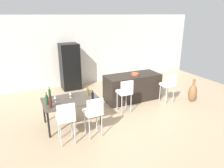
# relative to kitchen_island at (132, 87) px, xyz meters

# --- Properties ---
(ground_plane) EXTENTS (10.00, 10.00, 0.00)m
(ground_plane) POSITION_rel_kitchen_island_xyz_m (-0.54, -0.65, -0.46)
(ground_plane) COLOR tan
(back_wall) EXTENTS (10.00, 0.12, 2.90)m
(back_wall) POSITION_rel_kitchen_island_xyz_m (-0.54, 2.51, 0.99)
(back_wall) COLOR silver
(back_wall) RESTS_ON ground_plane
(kitchen_island) EXTENTS (1.94, 0.82, 0.92)m
(kitchen_island) POSITION_rel_kitchen_island_xyz_m (0.00, 0.00, 0.00)
(kitchen_island) COLOR black
(kitchen_island) RESTS_ON ground_plane
(bar_chair_left) EXTENTS (0.40, 0.40, 1.05)m
(bar_chair_left) POSITION_rel_kitchen_island_xyz_m (-0.72, -0.79, 0.24)
(bar_chair_left) COLOR white
(bar_chair_left) RESTS_ON ground_plane
(bar_chair_middle) EXTENTS (0.41, 0.41, 1.05)m
(bar_chair_middle) POSITION_rel_kitchen_island_xyz_m (0.95, -0.79, 0.24)
(bar_chair_middle) COLOR white
(bar_chair_middle) RESTS_ON ground_plane
(dining_table) EXTENTS (1.50, 0.94, 0.74)m
(dining_table) POSITION_rel_kitchen_island_xyz_m (-2.40, -0.82, 0.22)
(dining_table) COLOR #4C4238
(dining_table) RESTS_ON ground_plane
(dining_chair_near) EXTENTS (0.41, 0.41, 1.05)m
(dining_chair_near) POSITION_rel_kitchen_island_xyz_m (-2.74, -1.65, 0.24)
(dining_chair_near) COLOR white
(dining_chair_near) RESTS_ON ground_plane
(dining_chair_far) EXTENTS (0.41, 0.41, 1.05)m
(dining_chair_far) POSITION_rel_kitchen_island_xyz_m (-2.06, -1.65, 0.24)
(dining_chair_far) COLOR white
(dining_chair_far) RESTS_ON ground_plane
(wine_bottle_middle) EXTENTS (0.07, 0.07, 0.34)m
(wine_bottle_middle) POSITION_rel_kitchen_island_xyz_m (-3.02, -0.89, 0.41)
(wine_bottle_middle) COLOR #194723
(wine_bottle_middle) RESTS_ON dining_table
(wine_bottle_right) EXTENTS (0.06, 0.06, 0.31)m
(wine_bottle_right) POSITION_rel_kitchen_island_xyz_m (-1.91, -1.18, 0.41)
(wine_bottle_right) COLOR black
(wine_bottle_right) RESTS_ON dining_table
(wine_bottle_inner) EXTENTS (0.07, 0.07, 0.35)m
(wine_bottle_inner) POSITION_rel_kitchen_island_xyz_m (-2.97, -1.11, 0.41)
(wine_bottle_inner) COLOR #471E19
(wine_bottle_inner) RESTS_ON dining_table
(wine_bottle_far) EXTENTS (0.07, 0.07, 0.28)m
(wine_bottle_far) POSITION_rel_kitchen_island_xyz_m (-1.90, -0.76, 0.39)
(wine_bottle_far) COLOR brown
(wine_bottle_far) RESTS_ON dining_table
(wine_bottle_end) EXTENTS (0.06, 0.06, 0.32)m
(wine_bottle_end) POSITION_rel_kitchen_island_xyz_m (-2.89, -0.44, 0.40)
(wine_bottle_end) COLOR #194723
(wine_bottle_end) RESTS_ON dining_table
(wine_glass_left) EXTENTS (0.07, 0.07, 0.17)m
(wine_glass_left) POSITION_rel_kitchen_island_xyz_m (-2.81, -0.76, 0.40)
(wine_glass_left) COLOR silver
(wine_glass_left) RESTS_ON dining_table
(wine_glass_near) EXTENTS (0.07, 0.07, 0.17)m
(wine_glass_near) POSITION_rel_kitchen_island_xyz_m (-2.38, -0.68, 0.40)
(wine_glass_near) COLOR silver
(wine_glass_near) RESTS_ON dining_table
(refrigerator) EXTENTS (0.72, 0.68, 1.84)m
(refrigerator) POSITION_rel_kitchen_island_xyz_m (-1.69, 2.07, 0.46)
(refrigerator) COLOR black
(refrigerator) RESTS_ON ground_plane
(fruit_bowl) EXTENTS (0.25, 0.25, 0.07)m
(fruit_bowl) POSITION_rel_kitchen_island_xyz_m (0.05, -0.08, 0.50)
(fruit_bowl) COLOR #C6512D
(fruit_bowl) RESTS_ON kitchen_island
(floor_vase) EXTENTS (0.30, 0.30, 0.81)m
(floor_vase) POSITION_rel_kitchen_island_xyz_m (1.81, -1.06, -0.14)
(floor_vase) COLOR brown
(floor_vase) RESTS_ON ground_plane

